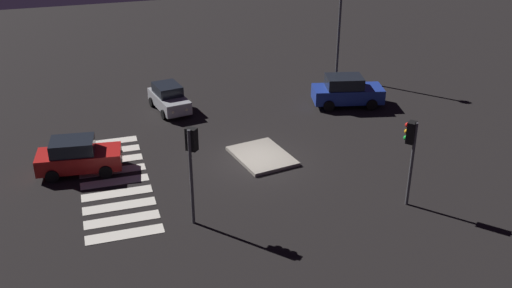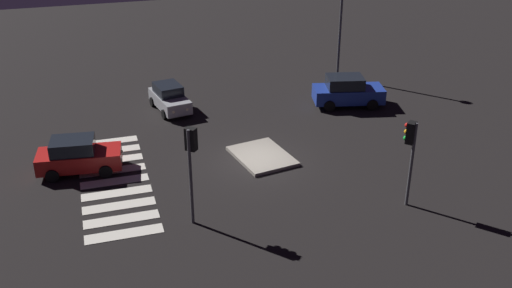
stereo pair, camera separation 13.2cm
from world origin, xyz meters
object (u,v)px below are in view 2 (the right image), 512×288
at_px(car_red, 78,156).
at_px(traffic_light_north, 410,143).
at_px(traffic_island, 262,156).
at_px(car_blue, 347,91).
at_px(traffic_light_east, 191,152).
at_px(car_silver, 169,98).

xyz_separation_m(car_red, traffic_light_north, (7.35, 13.72, 2.14)).
bearing_deg(traffic_island, traffic_light_north, 37.24).
height_order(traffic_island, car_red, car_red).
xyz_separation_m(traffic_island, car_blue, (-5.35, 7.25, 0.84)).
bearing_deg(car_blue, traffic_light_east, -126.32).
relative_size(car_silver, traffic_light_north, 0.97).
distance_m(car_red, traffic_light_north, 15.71).
bearing_deg(car_blue, traffic_light_north, -89.72).
bearing_deg(traffic_island, car_silver, -156.11).
distance_m(traffic_island, traffic_light_north, 8.26).
height_order(car_blue, car_red, car_blue).
height_order(car_red, car_silver, car_red).
xyz_separation_m(car_blue, traffic_light_east, (10.15, -11.77, 2.34)).
distance_m(car_blue, car_red, 16.81).
height_order(car_red, traffic_light_north, traffic_light_north).
bearing_deg(car_red, car_blue, 21.01).
xyz_separation_m(car_blue, traffic_light_north, (11.50, -2.58, 2.08)).
distance_m(car_blue, traffic_light_north, 11.97).
height_order(car_red, traffic_light_east, traffic_light_east).
relative_size(car_blue, traffic_light_east, 1.06).
relative_size(car_blue, traffic_light_north, 1.16).
bearing_deg(traffic_light_east, car_blue, -6.73).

